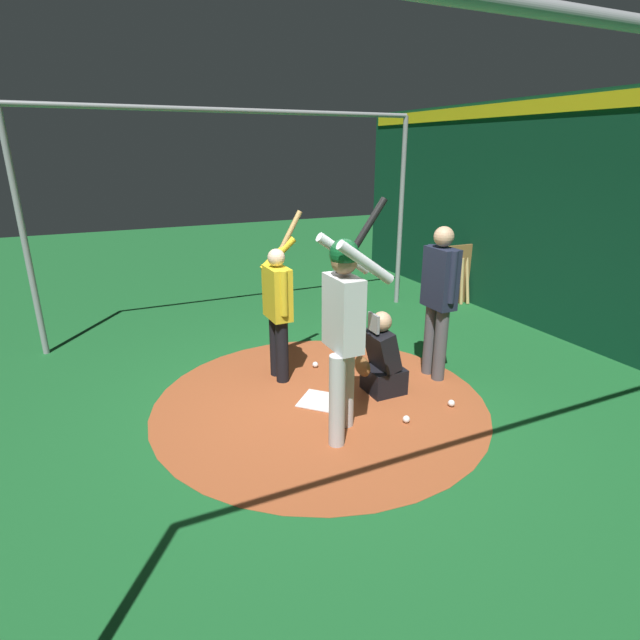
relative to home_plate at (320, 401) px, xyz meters
name	(u,v)px	position (x,y,z in m)	size (l,w,h in m)	color
ground_plane	(320,402)	(0.00, 0.00, -0.01)	(27.32, 27.32, 0.00)	#195B28
dirt_circle	(320,401)	(0.00, 0.00, -0.01)	(3.61, 3.61, 0.01)	#9E4C28
home_plate	(320,401)	(0.00, 0.00, 0.00)	(0.42, 0.42, 0.01)	white
batter	(344,320)	(0.07, 0.67, 1.16)	(0.68, 0.49, 2.22)	#BCBCC0
catcher	(381,361)	(-0.72, 0.08, 0.37)	(0.58, 0.40, 0.96)	black
umpire	(439,295)	(-1.52, -0.02, 1.02)	(0.23, 0.49, 1.82)	#4C4C51
visitor	(278,306)	(0.18, -0.76, 0.90)	(0.54, 0.50, 1.96)	black
back_wall	(602,225)	(-4.08, 0.00, 1.67)	(0.22, 11.32, 3.34)	#0C3D26
cage_frame	(320,196)	(0.00, 0.00, 2.18)	(5.69, 5.66, 3.15)	gray
bat_rack	(463,276)	(-3.83, -2.26, 0.48)	(0.82, 0.20, 1.05)	olive
baseball_0	(315,365)	(-0.32, -0.83, 0.03)	(0.07, 0.07, 0.07)	white
baseball_1	(406,419)	(-0.61, 0.77, 0.03)	(0.07, 0.07, 0.07)	white
baseball_2	(451,403)	(-1.23, 0.69, 0.03)	(0.07, 0.07, 0.07)	white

